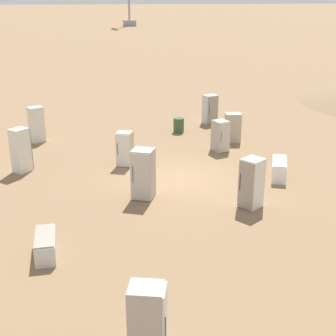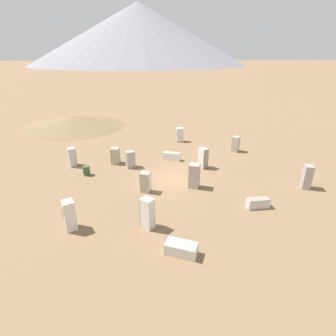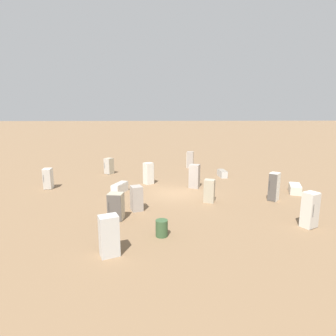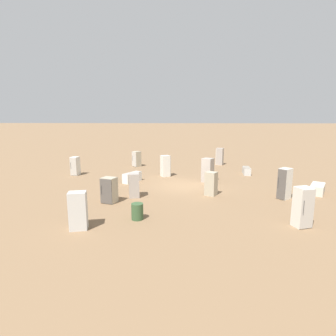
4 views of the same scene
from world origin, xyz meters
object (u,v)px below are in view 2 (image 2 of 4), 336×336
Objects in this scene: discarded_fridge_8 at (203,158)px; discarded_fridge_12 at (180,135)px; discarded_fridge_11 at (70,215)px; discarded_fridge_13 at (115,156)px; discarded_fridge_10 at (258,203)px; rusty_barrel at (86,171)px; discarded_fridge_9 at (236,144)px; discarded_fridge_0 at (72,157)px; discarded_fridge_2 at (147,213)px; discarded_fridge_6 at (307,177)px; discarded_fridge_7 at (146,182)px; discarded_fridge_4 at (172,156)px; discarded_fridge_1 at (194,176)px; discarded_fridge_5 at (130,159)px; discarded_fridge_3 at (181,249)px.

discarded_fridge_8 is 1.12× the size of discarded_fridge_12.
discarded_fridge_11 is 1.23× the size of discarded_fridge_13.
discarded_fridge_10 is 13.54m from rusty_barrel.
rusty_barrel is (14.37, 3.68, -0.38)m from discarded_fridge_9.
discarded_fridge_13 is (-3.75, 0.01, -0.10)m from discarded_fridge_0.
discarded_fridge_2 reaches higher than discarded_fridge_6.
discarded_fridge_7 is 0.83× the size of discarded_fridge_11.
discarded_fridge_0 is at bearing -57.37° from rusty_barrel.
discarded_fridge_6 is (-12.02, -3.08, -0.04)m from discarded_fridge_2.
discarded_fridge_10 is (4.76, 2.04, -0.58)m from discarded_fridge_6.
rusty_barrel is (7.50, 2.29, 0.03)m from discarded_fridge_4.
discarded_fridge_2 reaches higher than discarded_fridge_12.
discarded_fridge_2 is at bearing -118.92° from discarded_fridge_11.
discarded_fridge_1 reaches higher than discarded_fridge_5.
discarded_fridge_0 is at bearing -93.17° from discarded_fridge_1.
discarded_fridge_13 is (2.30, -5.81, -0.01)m from discarded_fridge_7.
discarded_fridge_9 reaches higher than discarded_fridge_7.
discarded_fridge_3 is at bearing -171.78° from discarded_fridge_9.
discarded_fridge_0 is at bearing -117.82° from discarded_fridge_5.
discarded_fridge_6 is 1.20× the size of discarded_fridge_7.
discarded_fridge_10 is 13.04m from discarded_fridge_13.
discarded_fridge_4 is 12.22m from discarded_fridge_11.
discarded_fridge_12 is 12.22m from rusty_barrel.
discarded_fridge_11 is at bearing -179.70° from discarded_fridge_13.
discarded_fridge_2 is 1.28× the size of discarded_fridge_10.
discarded_fridge_4 is 1.17× the size of discarded_fridge_7.
discarded_fridge_3 is 11.21m from discarded_fridge_8.
discarded_fridge_9 is (-6.87, -1.39, 0.41)m from discarded_fridge_4.
discarded_fridge_0 is at bearing 177.16° from discarded_fridge_6.
discarded_fridge_2 is at bearing 162.73° from discarded_fridge_12.
discarded_fridge_1 is at bearing 178.71° from discarded_fridge_9.
discarded_fridge_1 reaches higher than discarded_fridge_0.
discarded_fridge_6 is 5.22m from discarded_fridge_10.
discarded_fridge_3 is 1.22× the size of discarded_fridge_10.
discarded_fridge_8 is (-4.04, -10.44, 0.57)m from discarded_fridge_3.
discarded_fridge_2 is 16.49m from discarded_fridge_12.
discarded_fridge_9 is at bearing 88.15° from discarded_fridge_5.
discarded_fridge_5 is (3.87, 1.18, 0.37)m from discarded_fridge_4.
discarded_fridge_12 is at bearing -170.33° from discarded_fridge_10.
discarded_fridge_1 is at bearing 118.05° from discarded_fridge_7.
discarded_fridge_13 is (-2.23, -9.63, -0.17)m from discarded_fridge_11.
discarded_fridge_0 is at bearing -108.24° from discarded_fridge_7.
discarded_fridge_1 is at bearing 157.39° from rusty_barrel.
discarded_fridge_9 is at bearing 152.38° from discarded_fridge_7.
discarded_fridge_9 is 18.08m from discarded_fridge_11.
discarded_fridge_3 is at bearing 36.36° from discarded_fridge_8.
discarded_fridge_1 is at bearing 8.27° from discarded_fridge_3.
discarded_fridge_1 is at bearing -120.31° from discarded_fridge_13.
discarded_fridge_11 reaches higher than rusty_barrel.
discarded_fridge_12 reaches higher than discarded_fridge_13.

